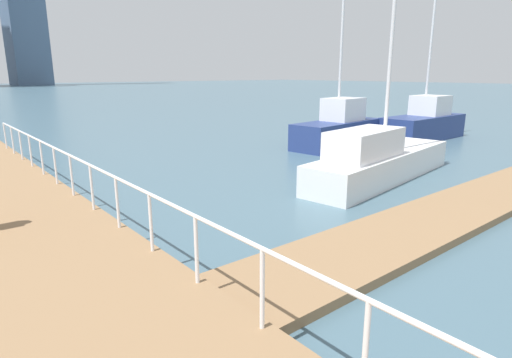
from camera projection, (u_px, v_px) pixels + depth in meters
The scene contains 6 objects.
ground_plane at pixel (122, 165), 16.34m from camera, with size 300.00×300.00×0.00m, color #476675.
floating_dock at pixel (456, 210), 10.61m from camera, with size 15.39×2.00×0.18m, color #93704C.
boardwalk_railing at pixel (196, 231), 6.11m from camera, with size 0.06×30.03×1.08m.
moored_boat_0 at pixel (424, 123), 22.48m from camera, with size 5.62×2.09×9.99m.
moored_boat_1 at pixel (379, 160), 13.75m from camera, with size 7.55×2.70×7.86m.
moored_boat_4 at pixel (338, 128), 20.23m from camera, with size 5.50×2.41×8.93m.
Camera 1 is at (-6.12, 4.35, 3.45)m, focal length 29.56 mm.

